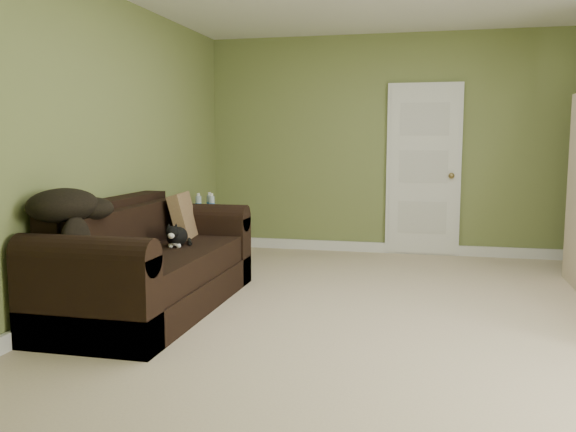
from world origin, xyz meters
The scene contains 13 objects.
floor centered at (0.00, 0.00, 0.00)m, with size 5.00×5.50×0.01m, color tan.
wall_back centered at (0.00, 2.75, 1.30)m, with size 5.00×0.04×2.60m, color olive.
wall_front centered at (0.00, -2.75, 1.30)m, with size 5.00×0.04×2.60m, color olive.
wall_left centered at (-2.50, 0.00, 1.30)m, with size 0.04×5.50×2.60m, color olive.
baseboard_back centered at (0.00, 2.72, 0.06)m, with size 5.00×0.04×0.12m, color white.
baseboard_left centered at (-2.47, 0.00, 0.06)m, with size 0.04×5.50×0.12m, color white.
door centered at (0.10, 2.71, 1.01)m, with size 0.86×0.12×2.02m.
sofa centered at (-2.02, -0.20, 0.34)m, with size 0.97×2.24×0.89m.
side_table centered at (-2.20, 1.62, 0.29)m, with size 0.48×0.48×0.78m.
cat centered at (-1.88, 0.04, 0.56)m, with size 0.25×0.45×0.22m.
banana centered at (-1.92, -0.73, 0.51)m, with size 0.06×0.21×0.06m, color yellow.
throw_pillow centered at (-2.01, 0.52, 0.67)m, with size 0.10×0.42×0.42m, color #513A20.
throw_blanket centered at (-2.29, -0.92, 0.92)m, with size 0.44×0.58×0.24m, color black.
Camera 1 is at (0.18, -4.64, 1.37)m, focal length 38.00 mm.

